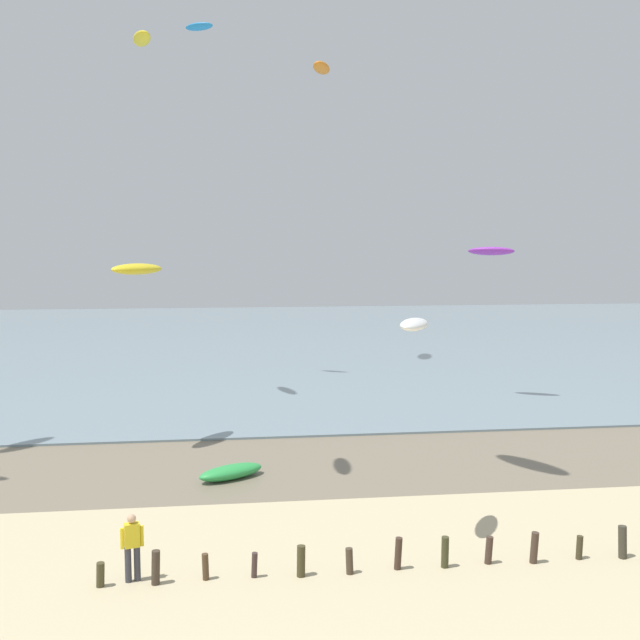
{
  "coord_description": "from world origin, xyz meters",
  "views": [
    {
      "loc": [
        1.3,
        -9.06,
        8.23
      ],
      "look_at": [
        3.71,
        9.93,
        6.35
      ],
      "focal_mm": 41.24,
      "sensor_mm": 36.0,
      "label": 1
    }
  ],
  "objects_px": {
    "grounded_kite": "(231,472)",
    "kite_aloft_1": "(142,39)",
    "kite_aloft_0": "(491,251)",
    "kite_aloft_8": "(414,324)",
    "kite_aloft_7": "(199,27)",
    "kite_aloft_3": "(137,269)",
    "kite_aloft_5": "(322,68)",
    "person_by_waterline": "(132,545)"
  },
  "relations": [
    {
      "from": "grounded_kite",
      "to": "kite_aloft_5",
      "type": "distance_m",
      "value": 33.01
    },
    {
      "from": "kite_aloft_1",
      "to": "person_by_waterline",
      "type": "bearing_deg",
      "value": -11.3
    },
    {
      "from": "kite_aloft_0",
      "to": "kite_aloft_3",
      "type": "relative_size",
      "value": 0.87
    },
    {
      "from": "kite_aloft_1",
      "to": "kite_aloft_3",
      "type": "distance_m",
      "value": 14.52
    },
    {
      "from": "kite_aloft_1",
      "to": "kite_aloft_5",
      "type": "distance_m",
      "value": 15.99
    },
    {
      "from": "kite_aloft_3",
      "to": "kite_aloft_5",
      "type": "distance_m",
      "value": 26.51
    },
    {
      "from": "person_by_waterline",
      "to": "kite_aloft_0",
      "type": "relative_size",
      "value": 0.7
    },
    {
      "from": "kite_aloft_3",
      "to": "kite_aloft_7",
      "type": "bearing_deg",
      "value": -152.48
    },
    {
      "from": "grounded_kite",
      "to": "kite_aloft_1",
      "type": "height_order",
      "value": "kite_aloft_1"
    },
    {
      "from": "kite_aloft_0",
      "to": "kite_aloft_3",
      "type": "xyz_separation_m",
      "value": [
        -17.55,
        -7.33,
        -0.68
      ]
    },
    {
      "from": "person_by_waterline",
      "to": "kite_aloft_5",
      "type": "bearing_deg",
      "value": 74.81
    },
    {
      "from": "grounded_kite",
      "to": "kite_aloft_1",
      "type": "distance_m",
      "value": 23.35
    },
    {
      "from": "kite_aloft_0",
      "to": "kite_aloft_8",
      "type": "bearing_deg",
      "value": -90.58
    },
    {
      "from": "person_by_waterline",
      "to": "kite_aloft_1",
      "type": "height_order",
      "value": "kite_aloft_1"
    },
    {
      "from": "kite_aloft_1",
      "to": "kite_aloft_8",
      "type": "height_order",
      "value": "kite_aloft_1"
    },
    {
      "from": "kite_aloft_0",
      "to": "kite_aloft_5",
      "type": "distance_m",
      "value": 19.66
    },
    {
      "from": "kite_aloft_5",
      "to": "kite_aloft_7",
      "type": "bearing_deg",
      "value": 144.03
    },
    {
      "from": "kite_aloft_7",
      "to": "kite_aloft_8",
      "type": "distance_m",
      "value": 30.37
    },
    {
      "from": "person_by_waterline",
      "to": "kite_aloft_1",
      "type": "distance_m",
      "value": 27.94
    },
    {
      "from": "person_by_waterline",
      "to": "kite_aloft_0",
      "type": "height_order",
      "value": "kite_aloft_0"
    },
    {
      "from": "kite_aloft_0",
      "to": "kite_aloft_5",
      "type": "xyz_separation_m",
      "value": [
        -7.37,
        13.36,
        12.4
      ]
    },
    {
      "from": "kite_aloft_1",
      "to": "kite_aloft_7",
      "type": "relative_size",
      "value": 1.38
    },
    {
      "from": "kite_aloft_0",
      "to": "kite_aloft_3",
      "type": "distance_m",
      "value": 19.03
    },
    {
      "from": "kite_aloft_0",
      "to": "kite_aloft_1",
      "type": "relative_size",
      "value": 0.96
    },
    {
      "from": "person_by_waterline",
      "to": "kite_aloft_0",
      "type": "bearing_deg",
      "value": 50.38
    },
    {
      "from": "kite_aloft_5",
      "to": "kite_aloft_7",
      "type": "height_order",
      "value": "kite_aloft_7"
    },
    {
      "from": "kite_aloft_1",
      "to": "kite_aloft_5",
      "type": "xyz_separation_m",
      "value": [
        10.73,
        11.75,
        1.65
      ]
    },
    {
      "from": "person_by_waterline",
      "to": "kite_aloft_7",
      "type": "distance_m",
      "value": 33.97
    },
    {
      "from": "kite_aloft_3",
      "to": "grounded_kite",
      "type": "bearing_deg",
      "value": 74.38
    },
    {
      "from": "grounded_kite",
      "to": "kite_aloft_7",
      "type": "relative_size",
      "value": 1.37
    },
    {
      "from": "kite_aloft_0",
      "to": "kite_aloft_7",
      "type": "xyz_separation_m",
      "value": [
        -15.4,
        7.47,
        13.13
      ]
    },
    {
      "from": "kite_aloft_0",
      "to": "kite_aloft_3",
      "type": "bearing_deg",
      "value": -131.82
    },
    {
      "from": "kite_aloft_3",
      "to": "person_by_waterline",
      "type": "bearing_deg",
      "value": 41.24
    },
    {
      "from": "kite_aloft_1",
      "to": "kite_aloft_8",
      "type": "xyz_separation_m",
      "value": [
        9.25,
        -19.69,
        -12.68
      ]
    },
    {
      "from": "person_by_waterline",
      "to": "kite_aloft_8",
      "type": "xyz_separation_m",
      "value": [
        7.51,
        1.69,
        5.22
      ]
    },
    {
      "from": "grounded_kite",
      "to": "kite_aloft_8",
      "type": "relative_size",
      "value": 1.29
    },
    {
      "from": "kite_aloft_8",
      "to": "kite_aloft_7",
      "type": "bearing_deg",
      "value": -136.58
    },
    {
      "from": "kite_aloft_7",
      "to": "kite_aloft_8",
      "type": "xyz_separation_m",
      "value": [
        6.55,
        -25.54,
        -15.06
      ]
    },
    {
      "from": "kite_aloft_3",
      "to": "kite_aloft_8",
      "type": "bearing_deg",
      "value": 74.78
    },
    {
      "from": "kite_aloft_8",
      "to": "kite_aloft_0",
      "type": "bearing_deg",
      "value": -177.05
    },
    {
      "from": "person_by_waterline",
      "to": "kite_aloft_8",
      "type": "bearing_deg",
      "value": 12.69
    },
    {
      "from": "kite_aloft_0",
      "to": "kite_aloft_5",
      "type": "bearing_deg",
      "value": 144.4
    }
  ]
}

